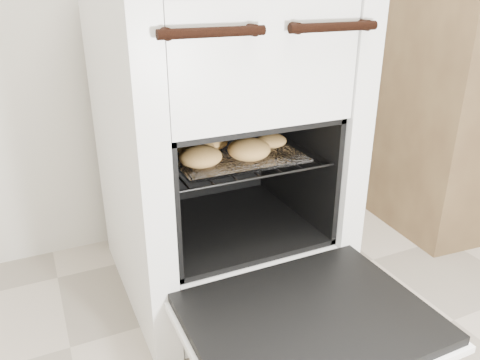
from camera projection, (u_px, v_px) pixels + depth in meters
The scene contains 5 objects.
stove at pixel (219, 146), 1.35m from camera, with size 0.60×0.66×0.91m.
oven_door at pixel (309, 321), 1.02m from camera, with size 0.54×0.42×0.04m.
oven_rack at pixel (228, 152), 1.29m from camera, with size 0.43×0.42×0.01m.
foil_sheet at pixel (231, 152), 1.27m from camera, with size 0.34×0.30×0.01m, color white.
baked_rolls at pixel (218, 147), 1.23m from camera, with size 0.33×0.30×0.05m.
Camera 1 is at (-0.67, -0.02, 0.88)m, focal length 35.00 mm.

